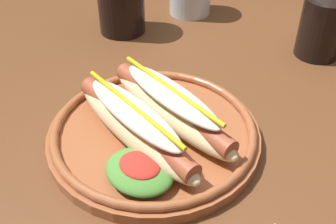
% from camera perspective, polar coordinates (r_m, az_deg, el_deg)
% --- Properties ---
extents(dining_table, '(1.35, 1.10, 0.74)m').
position_cam_1_polar(dining_table, '(0.72, 12.33, -2.88)').
color(dining_table, brown).
rests_on(dining_table, ground_plane).
extents(hot_dog_plate, '(0.28, 0.28, 0.08)m').
position_cam_1_polar(hot_dog_plate, '(0.55, -2.05, -2.12)').
color(hot_dog_plate, '#9E5633').
rests_on(hot_dog_plate, dining_table).
extents(extra_cup, '(0.08, 0.08, 0.10)m').
position_cam_1_polar(extra_cup, '(0.77, 20.33, 10.81)').
color(extra_cup, black).
rests_on(extra_cup, dining_table).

